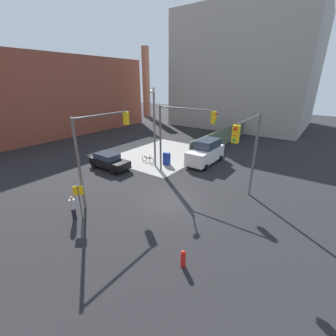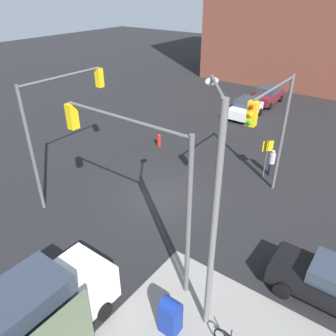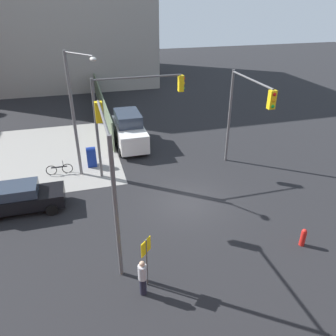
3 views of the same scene
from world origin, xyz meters
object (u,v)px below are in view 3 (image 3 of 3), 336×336
object	(u,v)px
street_lamp_corner	(76,108)
van_white_delivery	(129,130)
fire_hydrant	(303,237)
pedestrian_crossing	(143,277)
mailbox_blue	(91,156)
traffic_signal_se_corner	(245,107)
traffic_signal_nw_corner	(108,161)
sedan_black	(21,197)
bicycle_leaning_on_fence	(60,169)
traffic_signal_ne_corner	(131,106)

from	to	relation	value
street_lamp_corner	van_white_delivery	world-z (taller)	street_lamp_corner
fire_hydrant	van_white_delivery	xyz separation A→B (m)	(14.13, 6.00, 0.79)
van_white_delivery	pedestrian_crossing	xyz separation A→B (m)	(-14.93, 2.00, -0.39)
mailbox_blue	pedestrian_crossing	size ratio (longest dim) A/B	0.84
traffic_signal_se_corner	traffic_signal_nw_corner	bearing A→B (deg)	120.02
traffic_signal_nw_corner	pedestrian_crossing	xyz separation A→B (m)	(-3.18, -0.70, -3.71)
fire_hydrant	pedestrian_crossing	size ratio (longest dim) A/B	0.55
street_lamp_corner	mailbox_blue	xyz separation A→B (m)	(1.29, -0.58, -3.94)
sedan_black	street_lamp_corner	bearing A→B (deg)	-48.21
traffic_signal_se_corner	fire_hydrant	size ratio (longest dim) A/B	6.91
street_lamp_corner	pedestrian_crossing	xyz separation A→B (m)	(-10.71, -1.78, -3.81)
pedestrian_crossing	bicycle_leaning_on_fence	bearing A→B (deg)	-132.01
mailbox_blue	street_lamp_corner	bearing A→B (deg)	155.96
traffic_signal_se_corner	street_lamp_corner	xyz separation A→B (m)	(2.33, 10.08, 0.09)
mailbox_blue	fire_hydrant	size ratio (longest dim) A/B	1.52
traffic_signal_nw_corner	mailbox_blue	size ratio (longest dim) A/B	4.55
traffic_signal_se_corner	mailbox_blue	xyz separation A→B (m)	(3.62, 9.50, -3.84)
traffic_signal_nw_corner	van_white_delivery	bearing A→B (deg)	-12.94
traffic_signal_se_corner	van_white_delivery	size ratio (longest dim) A/B	1.20
street_lamp_corner	van_white_delivery	xyz separation A→B (m)	(4.22, -3.78, -3.42)
street_lamp_corner	mailbox_blue	bearing A→B (deg)	-24.04
traffic_signal_ne_corner	fire_hydrant	xyz separation A→B (m)	(-9.50, -6.47, -4.16)
mailbox_blue	bicycle_leaning_on_fence	xyz separation A→B (m)	(-0.60, 2.20, -0.42)
traffic_signal_ne_corner	fire_hydrant	world-z (taller)	traffic_signal_ne_corner
traffic_signal_se_corner	van_white_delivery	bearing A→B (deg)	43.89
street_lamp_corner	traffic_signal_se_corner	bearing A→B (deg)	-103.01
traffic_signal_ne_corner	pedestrian_crossing	size ratio (longest dim) A/B	3.80
traffic_signal_se_corner	street_lamp_corner	distance (m)	10.34
traffic_signal_ne_corner	mailbox_blue	world-z (taller)	traffic_signal_ne_corner
street_lamp_corner	sedan_black	world-z (taller)	street_lamp_corner
van_white_delivery	traffic_signal_nw_corner	bearing A→B (deg)	167.06
traffic_signal_ne_corner	street_lamp_corner	bearing A→B (deg)	83.01
fire_hydrant	van_white_delivery	size ratio (longest dim) A/B	0.17
van_white_delivery	pedestrian_crossing	distance (m)	15.06
bicycle_leaning_on_fence	traffic_signal_ne_corner	bearing A→B (deg)	-102.60
street_lamp_corner	pedestrian_crossing	world-z (taller)	street_lamp_corner
street_lamp_corner	bicycle_leaning_on_fence	world-z (taller)	street_lamp_corner
mailbox_blue	van_white_delivery	size ratio (longest dim) A/B	0.26
mailbox_blue	sedan_black	xyz separation A→B (m)	(-4.47, 4.13, 0.08)
traffic_signal_nw_corner	van_white_delivery	size ratio (longest dim) A/B	1.20
street_lamp_corner	van_white_delivery	distance (m)	6.62
sedan_black	pedestrian_crossing	distance (m)	9.22
street_lamp_corner	fire_hydrant	bearing A→B (deg)	-135.37
traffic_signal_se_corner	traffic_signal_ne_corner	world-z (taller)	same
sedan_black	van_white_delivery	world-z (taller)	van_white_delivery
mailbox_blue	sedan_black	distance (m)	6.09
traffic_signal_se_corner	sedan_black	distance (m)	14.17
street_lamp_corner	bicycle_leaning_on_fence	xyz separation A→B (m)	(0.69, 1.62, -4.35)
sedan_black	pedestrian_crossing	world-z (taller)	pedestrian_crossing
pedestrian_crossing	street_lamp_corner	bearing A→B (deg)	-139.18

